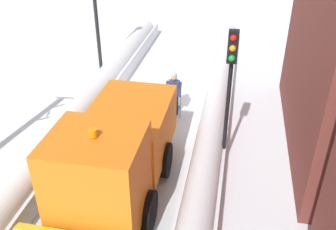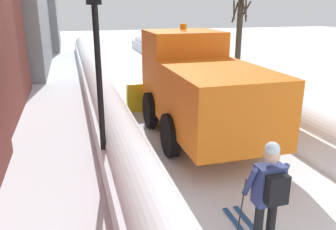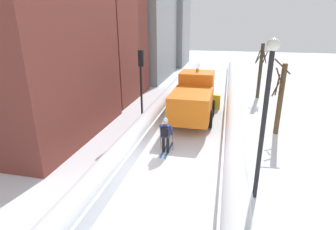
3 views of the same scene
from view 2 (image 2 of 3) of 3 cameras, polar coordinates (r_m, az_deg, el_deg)
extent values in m
plane|color=white|center=(13.38, -0.38, 2.10)|extent=(80.00, 80.00, 0.00)
cube|color=white|center=(12.87, -10.96, 2.75)|extent=(1.10, 36.00, 0.71)
cylinder|color=white|center=(12.79, -11.06, 4.28)|extent=(0.90, 34.20, 0.90)
cube|color=white|center=(14.13, 9.26, 4.17)|extent=(1.10, 36.00, 0.69)
cylinder|color=white|center=(14.05, 9.33, 5.53)|extent=(0.90, 34.20, 0.90)
cube|color=orange|center=(8.49, 8.21, 2.33)|extent=(2.30, 3.40, 1.60)
cube|color=orange|center=(10.86, 2.49, 7.83)|extent=(2.20, 2.00, 2.30)
cube|color=black|center=(11.69, 1.02, 11.07)|extent=(1.85, 0.06, 1.01)
cube|color=yellow|center=(12.38, 0.45, 3.42)|extent=(3.20, 0.46, 1.13)
cylinder|color=orange|center=(10.71, 2.58, 14.53)|extent=(0.20, 0.20, 0.18)
cylinder|color=black|center=(10.56, -3.01, 0.82)|extent=(0.25, 1.10, 1.10)
cylinder|color=black|center=(11.28, 8.45, 1.76)|extent=(0.25, 1.10, 1.10)
cylinder|color=black|center=(8.55, 0.33, -3.36)|extent=(0.25, 1.10, 1.10)
cylinder|color=black|center=(9.42, 13.90, -1.86)|extent=(0.25, 1.10, 1.10)
cylinder|color=black|center=(5.68, 14.81, -17.67)|extent=(0.14, 0.14, 0.82)
cylinder|color=black|center=(5.78, 16.78, -17.15)|extent=(0.14, 0.14, 0.82)
cube|color=navy|center=(5.35, 16.47, -11.09)|extent=(0.42, 0.26, 0.62)
cube|color=black|center=(5.18, 17.74, -11.82)|extent=(0.32, 0.16, 0.44)
sphere|color=tan|center=(5.14, 16.93, -6.49)|extent=(0.24, 0.24, 0.24)
sphere|color=silver|center=(5.11, 17.03, -5.47)|extent=(0.22, 0.22, 0.22)
cylinder|color=navy|center=(5.29, 13.49, -10.81)|extent=(0.09, 0.33, 0.56)
cylinder|color=navy|center=(5.54, 18.26, -9.85)|extent=(0.09, 0.33, 0.56)
cylinder|color=#262628|center=(5.64, 12.09, -15.34)|extent=(0.02, 0.19, 1.19)
cylinder|color=#262628|center=(5.92, 17.40, -14.10)|extent=(0.02, 0.19, 1.19)
cylinder|color=black|center=(7.14, -11.23, 2.75)|extent=(0.12, 0.12, 3.66)
cylinder|color=#383023|center=(17.28, 11.76, 12.81)|extent=(0.28, 0.28, 4.43)
cylinder|color=#383023|center=(17.11, 12.60, 17.12)|extent=(0.55, 0.36, 0.94)
cylinder|color=#383023|center=(17.40, 12.68, 16.43)|extent=(0.25, 0.80, 1.02)
cylinder|color=#383023|center=(17.18, 12.88, 16.94)|extent=(0.47, 0.66, 1.25)
cylinder|color=#383023|center=(17.31, 11.12, 16.47)|extent=(0.61, 0.62, 0.95)
cylinder|color=#383023|center=(17.22, 10.96, 16.86)|extent=(0.44, 0.85, 0.91)
camera|label=1|loc=(17.23, -16.60, 30.73)|focal=40.44mm
camera|label=3|loc=(9.68, 131.33, 2.88)|focal=28.83mm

